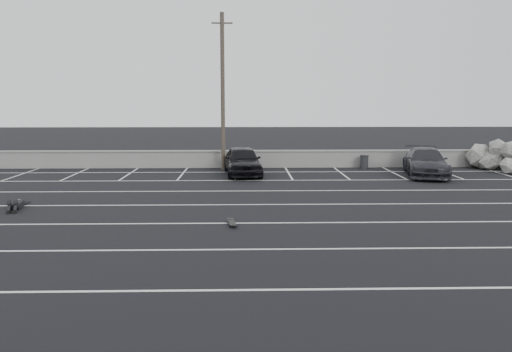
{
  "coord_description": "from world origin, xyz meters",
  "views": [
    {
      "loc": [
        -1.51,
        -16.43,
        4.14
      ],
      "look_at": [
        -1.03,
        4.0,
        1.0
      ],
      "focal_mm": 35.0,
      "sensor_mm": 36.0,
      "label": 1
    }
  ],
  "objects_px": {
    "car_right": "(426,162)",
    "person": "(17,202)",
    "skateboard": "(232,223)",
    "utility_pole": "(223,92)",
    "car_left": "(243,161)",
    "trash_bin": "(364,162)"
  },
  "relations": [
    {
      "from": "person",
      "to": "skateboard",
      "type": "distance_m",
      "value": 8.92
    },
    {
      "from": "car_left",
      "to": "car_right",
      "type": "height_order",
      "value": "car_left"
    },
    {
      "from": "car_right",
      "to": "skateboard",
      "type": "relative_size",
      "value": 5.91
    },
    {
      "from": "car_left",
      "to": "car_right",
      "type": "relative_size",
      "value": 0.9
    },
    {
      "from": "car_right",
      "to": "trash_bin",
      "type": "distance_m",
      "value": 3.97
    },
    {
      "from": "car_right",
      "to": "trash_bin",
      "type": "xyz_separation_m",
      "value": [
        -2.68,
        2.92,
        -0.34
      ]
    },
    {
      "from": "car_left",
      "to": "person",
      "type": "distance_m",
      "value": 12.03
    },
    {
      "from": "skateboard",
      "to": "person",
      "type": "bearing_deg",
      "value": 151.54
    },
    {
      "from": "car_left",
      "to": "trash_bin",
      "type": "distance_m",
      "value": 7.75
    },
    {
      "from": "person",
      "to": "trash_bin",
      "type": "bearing_deg",
      "value": 19.1
    },
    {
      "from": "car_left",
      "to": "utility_pole",
      "type": "bearing_deg",
      "value": 111.66
    },
    {
      "from": "car_left",
      "to": "person",
      "type": "height_order",
      "value": "car_left"
    },
    {
      "from": "car_left",
      "to": "car_right",
      "type": "distance_m",
      "value": 10.05
    },
    {
      "from": "trash_bin",
      "to": "utility_pole",
      "type": "bearing_deg",
      "value": -178.85
    },
    {
      "from": "person",
      "to": "skateboard",
      "type": "height_order",
      "value": "person"
    },
    {
      "from": "car_right",
      "to": "person",
      "type": "height_order",
      "value": "car_right"
    },
    {
      "from": "utility_pole",
      "to": "car_left",
      "type": "bearing_deg",
      "value": -62.63
    },
    {
      "from": "car_left",
      "to": "trash_bin",
      "type": "bearing_deg",
      "value": 12.34
    },
    {
      "from": "skateboard",
      "to": "utility_pole",
      "type": "bearing_deg",
      "value": 84.6
    },
    {
      "from": "trash_bin",
      "to": "person",
      "type": "height_order",
      "value": "trash_bin"
    },
    {
      "from": "car_right",
      "to": "utility_pole",
      "type": "distance_m",
      "value": 12.15
    },
    {
      "from": "car_left",
      "to": "person",
      "type": "xyz_separation_m",
      "value": [
        -8.73,
        -8.26,
        -0.56
      ]
    }
  ]
}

